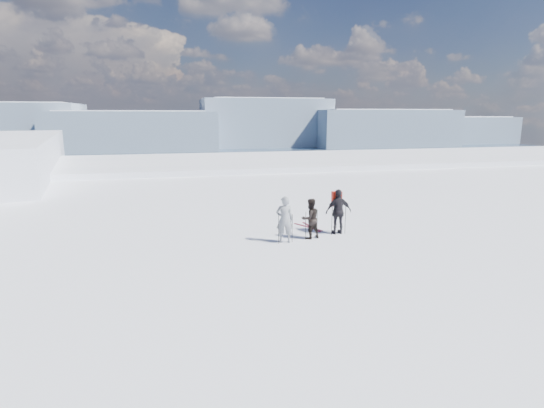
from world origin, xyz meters
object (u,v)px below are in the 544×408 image
Objects in this scene: skier_grey at (284,220)px; skier_dark at (310,219)px; skier_pack at (338,212)px; skis_loose at (310,227)px.

skier_grey is 1.12× the size of skier_dark.
skier_pack reaches higher than skier_grey.
skier_grey is 0.97× the size of skier_pack.
skier_grey is at bearing -131.22° from skis_loose.
skis_loose is (0.53, 1.62, -0.80)m from skier_dark.
skis_loose is (-0.82, 1.24, -0.93)m from skier_pack.
skier_dark is at bearing 16.50° from skier_pack.
skier_grey is 1.18m from skier_dark.
skier_grey is 1.07× the size of skis_loose.
skier_pack is at bearing -56.62° from skis_loose.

